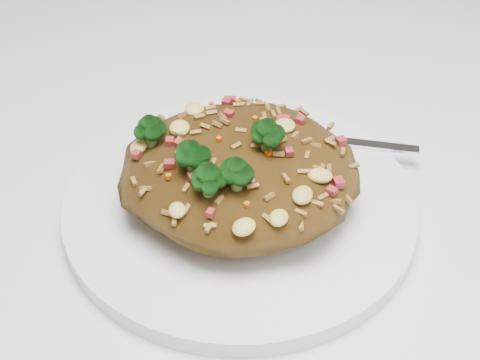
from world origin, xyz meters
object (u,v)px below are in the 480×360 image
dining_table (162,256)px  plate (240,203)px  fork (322,139)px  fried_rice (239,163)px

dining_table → plate: plate is taller
fork → fried_rice: bearing=-124.4°
plate → fork: fork is taller
plate → fried_rice: size_ratio=1.52×
dining_table → fork: 0.17m
fried_rice → fork: fried_rice is taller
dining_table → fork: (0.13, 0.03, 0.11)m
dining_table → plate: size_ratio=4.89×
fried_rice → fork: bearing=47.4°
plate → fried_rice: fried_rice is taller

